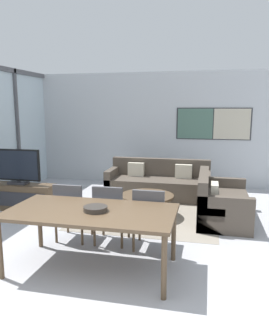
{
  "coord_description": "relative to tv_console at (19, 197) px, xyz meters",
  "views": [
    {
      "loc": [
        1.27,
        -2.67,
        1.93
      ],
      "look_at": [
        0.09,
        2.51,
        0.95
      ],
      "focal_mm": 35.0,
      "sensor_mm": 36.0,
      "label": 1
    }
  ],
  "objects": [
    {
      "name": "ground_plane",
      "position": [
        2.25,
        -2.77,
        -0.25
      ],
      "size": [
        24.0,
        24.0,
        0.0
      ],
      "primitive_type": "plane",
      "color": "#B2B2B7"
    },
    {
      "name": "wall_back",
      "position": [
        2.3,
        2.76,
        1.16
      ],
      "size": [
        7.2,
        0.09,
        2.8
      ],
      "color": "silver",
      "rests_on": "ground_plane"
    },
    {
      "name": "area_rug",
      "position": [
        2.48,
        0.13,
        -0.24
      ],
      "size": [
        2.49,
        2.05,
        0.01
      ],
      "color": "gray",
      "rests_on": "ground_plane"
    },
    {
      "name": "tv_console",
      "position": [
        0.0,
        0.0,
        0.0
      ],
      "size": [
        1.41,
        0.39,
        0.5
      ],
      "color": "brown",
      "rests_on": "ground_plane"
    },
    {
      "name": "television",
      "position": [
        0.0,
        0.0,
        0.57
      ],
      "size": [
        0.93,
        0.2,
        0.67
      ],
      "color": "#2D2D33",
      "rests_on": "tv_console"
    },
    {
      "name": "sofa_main",
      "position": [
        2.48,
        1.51,
        0.02
      ],
      "size": [
        2.2,
        0.86,
        0.81
      ],
      "color": "#51473D",
      "rests_on": "ground_plane"
    },
    {
      "name": "sofa_side",
      "position": [
        3.73,
        0.25,
        0.02
      ],
      "size": [
        0.86,
        1.55,
        0.81
      ],
      "rotation": [
        0.0,
        0.0,
        1.57
      ],
      "color": "#51473D",
      "rests_on": "ground_plane"
    },
    {
      "name": "coffee_table",
      "position": [
        2.48,
        0.13,
        0.05
      ],
      "size": [
        0.96,
        0.96,
        0.4
      ],
      "color": "brown",
      "rests_on": "ground_plane"
    },
    {
      "name": "dining_table",
      "position": [
        2.2,
        -1.95,
        0.43
      ],
      "size": [
        1.99,
        1.02,
        0.74
      ],
      "color": "brown",
      "rests_on": "ground_plane"
    },
    {
      "name": "dining_chair_left",
      "position": [
        1.62,
        -1.2,
        0.24
      ],
      "size": [
        0.46,
        0.46,
        0.87
      ],
      "color": "#4C4C51",
      "rests_on": "ground_plane"
    },
    {
      "name": "dining_chair_centre",
      "position": [
        2.2,
        -1.19,
        0.24
      ],
      "size": [
        0.46,
        0.46,
        0.87
      ],
      "color": "#4C4C51",
      "rests_on": "ground_plane"
    },
    {
      "name": "dining_chair_right",
      "position": [
        2.78,
        -1.25,
        0.24
      ],
      "size": [
        0.46,
        0.46,
        0.87
      ],
      "color": "#4C4C51",
      "rests_on": "ground_plane"
    },
    {
      "name": "fruit_bowl",
      "position": [
        2.26,
        -1.97,
        0.53
      ],
      "size": [
        0.28,
        0.28,
        0.06
      ],
      "color": "#332D28",
      "rests_on": "dining_table"
    }
  ]
}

